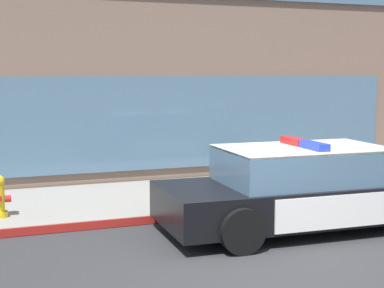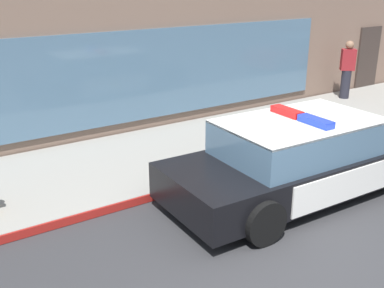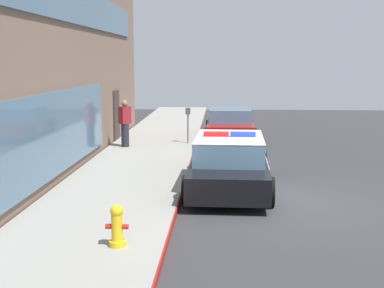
% 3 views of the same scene
% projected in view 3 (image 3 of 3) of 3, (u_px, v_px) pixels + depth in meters
% --- Properties ---
extents(ground, '(48.00, 48.00, 0.00)m').
position_uv_depth(ground, '(288.00, 206.00, 12.20)').
color(ground, '#303033').
extents(sidewalk, '(48.00, 3.18, 0.15)m').
position_uv_depth(sidewalk, '(110.00, 200.00, 12.41)').
color(sidewalk, gray).
rests_on(sidewalk, ground).
extents(curb_red_paint, '(28.80, 0.04, 0.14)m').
position_uv_depth(curb_red_paint, '(179.00, 201.00, 12.32)').
color(curb_red_paint, maroon).
rests_on(curb_red_paint, ground).
extents(police_cruiser, '(5.22, 2.20, 1.49)m').
position_uv_depth(police_cruiser, '(229.00, 163.00, 13.72)').
color(police_cruiser, black).
rests_on(police_cruiser, ground).
extents(fire_hydrant, '(0.34, 0.39, 0.73)m').
position_uv_depth(fire_hydrant, '(117.00, 226.00, 9.05)').
color(fire_hydrant, gold).
rests_on(fire_hydrant, sidewalk).
extents(car_down_street, '(4.37, 2.07, 1.29)m').
position_uv_depth(car_down_street, '(230.00, 124.00, 22.41)').
color(car_down_street, maroon).
rests_on(car_down_street, ground).
extents(pedestrian_on_sidewalk, '(0.47, 0.45, 1.71)m').
position_uv_depth(pedestrian_on_sidewalk, '(125.00, 123.00, 19.45)').
color(pedestrian_on_sidewalk, '#23232D').
rests_on(pedestrian_on_sidewalk, sidewalk).
extents(parking_meter, '(0.12, 0.18, 1.34)m').
position_uv_depth(parking_meter, '(188.00, 119.00, 20.34)').
color(parking_meter, slate).
rests_on(parking_meter, sidewalk).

